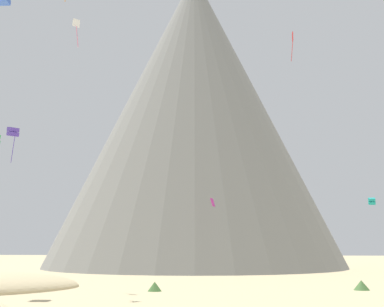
# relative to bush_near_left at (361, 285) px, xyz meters

# --- Properties ---
(bush_near_left) EXTENTS (1.81, 1.81, 0.98)m
(bush_near_left) POSITION_rel_bush_near_left_xyz_m (0.00, 0.00, 0.00)
(bush_near_left) COLOR #477238
(bush_near_left) RESTS_ON ground_plane
(bush_mid_center) EXTENTS (1.90, 1.90, 0.92)m
(bush_mid_center) POSITION_rel_bush_near_left_xyz_m (-20.27, -3.23, -0.03)
(bush_mid_center) COLOR #477238
(bush_mid_center) RESTS_ON ground_plane
(rock_massif) EXTENTS (66.53, 66.53, 64.88)m
(rock_massif) POSITION_rel_bush_near_left_xyz_m (-22.43, 52.49, 29.42)
(rock_massif) COLOR gray
(rock_massif) RESTS_ON ground_plane
(kite_teal_low) EXTENTS (0.82, 0.87, 0.92)m
(kite_teal_low) POSITION_rel_bush_near_left_xyz_m (3.62, 8.66, 9.04)
(kite_teal_low) COLOR teal
(kite_red_high) EXTENTS (0.44, 0.84, 4.71)m
(kite_red_high) POSITION_rel_bush_near_left_xyz_m (-3.55, 21.70, 34.93)
(kite_red_high) COLOR red
(kite_indigo_mid) EXTENTS (1.87, 1.86, 5.08)m
(kite_indigo_mid) POSITION_rel_bush_near_left_xyz_m (-43.25, 13.03, 19.42)
(kite_indigo_mid) COLOR #5138B2
(kite_magenta_low) EXTENTS (0.78, 1.07, 1.34)m
(kite_magenta_low) POSITION_rel_bush_near_left_xyz_m (-16.13, 23.84, 10.32)
(kite_magenta_low) COLOR #D1339E
(kite_white_high) EXTENTS (0.69, 0.66, 3.12)m
(kite_white_high) POSITION_rel_bush_near_left_xyz_m (-28.95, -3.89, 26.89)
(kite_white_high) COLOR white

